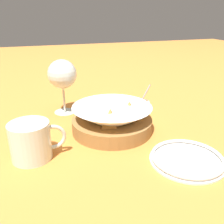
% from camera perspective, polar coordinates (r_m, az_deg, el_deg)
% --- Properties ---
extents(ground_plane, '(4.00, 4.00, 0.00)m').
position_cam_1_polar(ground_plane, '(0.71, -2.85, -5.02)').
color(ground_plane, orange).
extents(food_basket, '(0.23, 0.23, 0.09)m').
position_cam_1_polar(food_basket, '(0.71, 0.05, -1.89)').
color(food_basket, olive).
rests_on(food_basket, ground_plane).
extents(sauce_cup, '(0.07, 0.06, 0.09)m').
position_cam_1_polar(sauce_cup, '(0.85, 6.54, 1.38)').
color(sauce_cup, '#B7B7BC').
rests_on(sauce_cup, ground_plane).
extents(wine_glass, '(0.09, 0.09, 0.18)m').
position_cam_1_polar(wine_glass, '(0.83, -11.31, 8.18)').
color(wine_glass, silver).
rests_on(wine_glass, ground_plane).
extents(beer_mug, '(0.13, 0.09, 0.09)m').
position_cam_1_polar(beer_mug, '(0.61, -17.97, -6.57)').
color(beer_mug, silver).
rests_on(beer_mug, ground_plane).
extents(side_plate, '(0.17, 0.17, 0.01)m').
position_cam_1_polar(side_plate, '(0.61, 16.78, -10.18)').
color(side_plate, white).
rests_on(side_plate, ground_plane).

